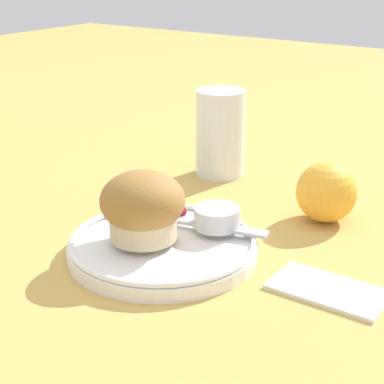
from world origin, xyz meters
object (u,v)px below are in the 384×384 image
(orange_fruit, at_px, (326,192))
(juice_glass, at_px, (220,133))
(butter_knife, at_px, (183,220))
(muffin, at_px, (144,207))

(orange_fruit, height_order, juice_glass, juice_glass)
(butter_knife, xyz_separation_m, juice_glass, (-0.08, 0.20, 0.04))
(butter_knife, relative_size, juice_glass, 1.60)
(muffin, relative_size, orange_fruit, 1.23)
(juice_glass, bearing_deg, butter_knife, -67.98)
(muffin, xyz_separation_m, orange_fruit, (0.11, 0.19, -0.02))
(muffin, bearing_deg, butter_knife, 82.13)
(butter_knife, height_order, orange_fruit, orange_fruit)
(muffin, height_order, orange_fruit, muffin)
(muffin, bearing_deg, orange_fruit, 59.33)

